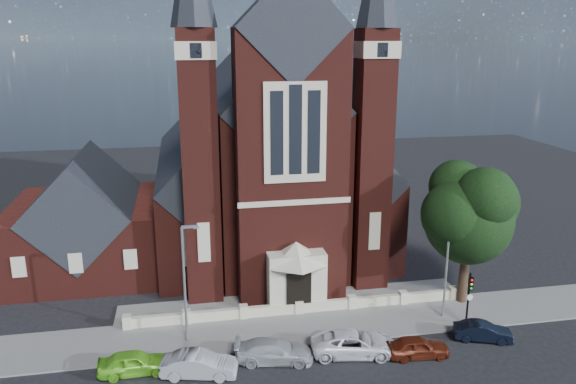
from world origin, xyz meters
name	(u,v)px	position (x,y,z in m)	size (l,w,h in m)	color
ground	(278,268)	(0.00, 15.00, 0.00)	(120.00, 120.00, 0.00)	black
pavement_strip	(305,327)	(0.00, 4.50, 0.00)	(60.00, 5.00, 0.12)	slate
forecourt_paving	(293,301)	(0.00, 8.50, 0.00)	(26.00, 3.00, 0.14)	slate
forecourt_wall	(299,314)	(0.00, 6.50, 0.00)	(24.00, 0.40, 0.90)	beige
church	(264,158)	(0.00, 22.94, 8.19)	(20.01, 34.90, 29.20)	#4C1A14
parish_hall	(87,225)	(-16.00, 18.00, 4.01)	(12.00, 12.20, 10.24)	#4C1A14
street_tree	(472,216)	(12.60, 5.71, 6.96)	(6.40, 6.60, 10.70)	black
street_lamp_left	(186,278)	(-7.91, 4.00, 4.60)	(1.16, 0.22, 8.09)	gray
street_lamp_right	(448,258)	(10.09, 4.00, 4.60)	(1.16, 0.22, 8.09)	gray
traffic_signal	(469,293)	(11.00, 2.43, 2.58)	(0.28, 0.42, 4.00)	black
car_lime_van	(134,363)	(-11.18, 1.04, 0.71)	(1.67, 4.16, 1.42)	#71CD29
car_silver_a	(199,365)	(-7.37, 0.03, 0.74)	(1.56, 4.47, 1.47)	#A8ACB0
car_silver_b	(274,351)	(-2.76, 0.73, 0.70)	(1.97, 4.84, 1.40)	#ADB1B5
car_white_suv	(354,343)	(2.30, 0.61, 0.75)	(2.49, 5.41, 1.50)	white
car_dark_red	(418,347)	(6.14, -0.44, 0.67)	(1.58, 3.93, 1.34)	#5A1E0F
car_navy	(483,332)	(11.19, 0.61, 0.62)	(1.31, 3.76, 1.24)	black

